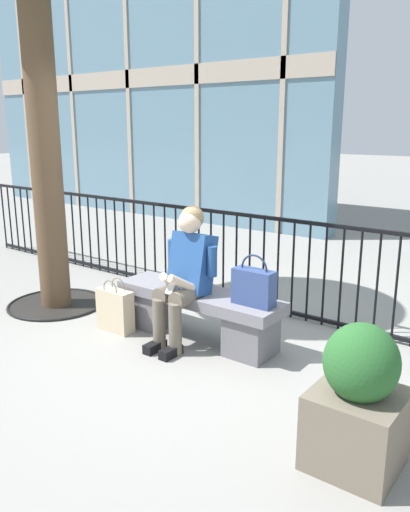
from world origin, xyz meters
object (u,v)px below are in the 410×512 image
Objects in this scene: stone_bench at (198,310)px; seated_person_with_phone at (185,272)px; shopping_bag at (115,310)px; handbag_on_bench at (254,286)px; planter at (358,402)px.

seated_person_with_phone is at bearing -106.47° from stone_bench.
shopping_bag reaches higher than stone_bench.
handbag_on_bench is 0.84× the size of shopping_bag.
seated_person_with_phone is 0.85m from shopping_bag.
seated_person_with_phone reaches higher than handbag_on_bench.
planter is at bearing -25.93° from stone_bench.
stone_bench is at bearing 154.07° from planter.
stone_bench is at bearing 23.98° from shopping_bag.
stone_bench is at bearing 73.53° from seated_person_with_phone.
seated_person_with_phone reaches higher than shopping_bag.
handbag_on_bench is at bearing 144.66° from planter.
stone_bench is at bearing 179.01° from handbag_on_bench.
seated_person_with_phone reaches higher than planter.
stone_bench is 0.67m from handbag_on_bench.
planter is (2.53, -0.55, 0.19)m from shopping_bag.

